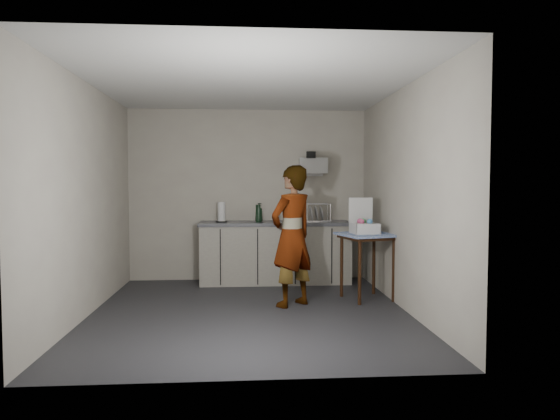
{
  "coord_description": "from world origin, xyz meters",
  "views": [
    {
      "loc": [
        -0.06,
        -5.66,
        1.47
      ],
      "look_at": [
        0.38,
        0.45,
        1.15
      ],
      "focal_mm": 32.0,
      "sensor_mm": 36.0,
      "label": 1
    }
  ],
  "objects": [
    {
      "name": "ground",
      "position": [
        0.0,
        0.0,
        0.0
      ],
      "size": [
        4.0,
        4.0,
        0.0
      ],
      "primitive_type": "plane",
      "color": "#27272C",
      "rests_on": "ground"
    },
    {
      "name": "wall_back",
      "position": [
        0.0,
        1.99,
        1.3
      ],
      "size": [
        3.6,
        0.02,
        2.6
      ],
      "primitive_type": "cube",
      "color": "#BDB2A5",
      "rests_on": "ground"
    },
    {
      "name": "bakery_box",
      "position": [
        1.46,
        0.58,
        0.94
      ],
      "size": [
        0.35,
        0.36,
        0.45
      ],
      "rotation": [
        0.0,
        0.0,
        0.09
      ],
      "color": "white",
      "rests_on": "side_table"
    },
    {
      "name": "wall_left",
      "position": [
        -1.79,
        0.0,
        1.3
      ],
      "size": [
        0.02,
        4.0,
        2.6
      ],
      "primitive_type": "cube",
      "color": "#BDB2A5",
      "rests_on": "ground"
    },
    {
      "name": "wall_right",
      "position": [
        1.79,
        0.0,
        1.3
      ],
      "size": [
        0.02,
        4.0,
        2.6
      ],
      "primitive_type": "cube",
      "color": "#BDB2A5",
      "rests_on": "ground"
    },
    {
      "name": "paper_towel",
      "position": [
        -0.39,
        1.68,
        1.05
      ],
      "size": [
        0.17,
        0.17,
        0.29
      ],
      "color": "black",
      "rests_on": "kitchen_counter"
    },
    {
      "name": "kitchen_counter",
      "position": [
        0.4,
        1.7,
        0.43
      ],
      "size": [
        2.24,
        0.62,
        0.91
      ],
      "color": "black",
      "rests_on": "ground"
    },
    {
      "name": "dish_rack",
      "position": [
        1.03,
        1.73,
        0.97
      ],
      "size": [
        0.39,
        0.29,
        0.27
      ],
      "color": "white",
      "rests_on": "kitchen_counter"
    },
    {
      "name": "standing_man",
      "position": [
        0.51,
        0.26,
        0.85
      ],
      "size": [
        0.74,
        0.7,
        1.69
      ],
      "primitive_type": "imported",
      "rotation": [
        0.0,
        0.0,
        3.81
      ],
      "color": "#B2A593",
      "rests_on": "ground"
    },
    {
      "name": "soap_bottle",
      "position": [
        0.15,
        1.61,
        1.05
      ],
      "size": [
        0.15,
        0.15,
        0.28
      ],
      "primitive_type": "imported",
      "rotation": [
        0.0,
        0.0,
        0.71
      ],
      "color": "black",
      "rests_on": "kitchen_counter"
    },
    {
      "name": "ceiling",
      "position": [
        0.0,
        0.0,
        2.6
      ],
      "size": [
        3.6,
        4.0,
        0.01
      ],
      "primitive_type": "cube",
      "color": "white",
      "rests_on": "wall_back"
    },
    {
      "name": "side_table",
      "position": [
        1.5,
        0.54,
        0.73
      ],
      "size": [
        0.8,
        0.8,
        0.84
      ],
      "rotation": [
        0.0,
        0.0,
        0.28
      ],
      "color": "#32150B",
      "rests_on": "ground"
    },
    {
      "name": "soda_can",
      "position": [
        0.41,
        1.68,
        0.98
      ],
      "size": [
        0.07,
        0.07,
        0.13
      ],
      "primitive_type": "cylinder",
      "color": "red",
      "rests_on": "kitchen_counter"
    },
    {
      "name": "wall_shelf",
      "position": [
        1.0,
        1.92,
        1.75
      ],
      "size": [
        0.42,
        0.18,
        0.37
      ],
      "color": "white",
      "rests_on": "ground"
    },
    {
      "name": "dark_bottle",
      "position": [
        0.15,
        1.76,
        1.04
      ],
      "size": [
        0.07,
        0.07,
        0.25
      ],
      "primitive_type": "cylinder",
      "color": "black",
      "rests_on": "kitchen_counter"
    }
  ]
}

